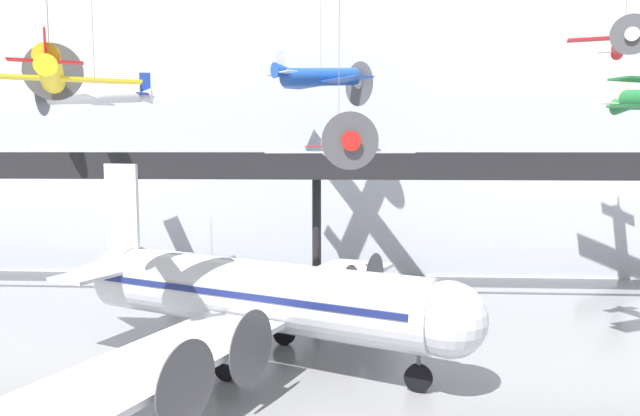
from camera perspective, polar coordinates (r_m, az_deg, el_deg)
The scene contains 8 objects.
hangar_back_wall at distance 52.52m, azimuth 0.27°, elevation 9.54°, with size 140.00×3.00×29.42m.
mezzanine_walkway at distance 43.19m, azimuth -0.43°, elevation 3.35°, with size 110.00×3.20×11.15m.
airliner_silver_main at distance 31.06m, azimuth -6.89°, elevation -8.56°, with size 24.10×28.21×10.50m.
suspended_plane_blue_trainer at distance 44.60m, azimuth 0.07°, elevation 12.94°, with size 8.25×8.83×8.39m.
suspended_plane_white_twin at distance 44.66m, azimuth -21.54°, elevation 10.50°, with size 8.03×9.72×9.39m.
suspended_plane_red_highwing at distance 45.32m, azimuth 28.14°, elevation 14.24°, with size 7.24×6.07×5.86m.
suspended_plane_silver_racer at distance 31.57m, azimuth 1.89°, elevation 6.17°, with size 8.25×6.84×12.60m.
suspended_plane_yellow_lowwing at distance 26.38m, azimuth -25.38°, elevation 12.28°, with size 6.99×6.15×9.52m.
Camera 1 is at (2.95, -19.48, 11.33)m, focal length 32.00 mm.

